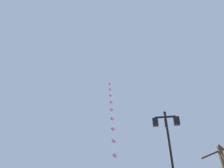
# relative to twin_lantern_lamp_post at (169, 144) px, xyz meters

# --- Properties ---
(twin_lantern_lamp_post) EXTENTS (1.34, 0.28, 5.34)m
(twin_lantern_lamp_post) POSITION_rel_twin_lantern_lamp_post_xyz_m (0.00, 0.00, 0.00)
(twin_lantern_lamp_post) COLOR black
(twin_lantern_lamp_post) RESTS_ON ground_plane
(kite_train) EXTENTS (3.23, 11.62, 18.24)m
(kite_train) POSITION_rel_twin_lantern_lamp_post_xyz_m (-4.95, 12.28, 6.17)
(kite_train) COLOR brown
(kite_train) RESTS_ON ground_plane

